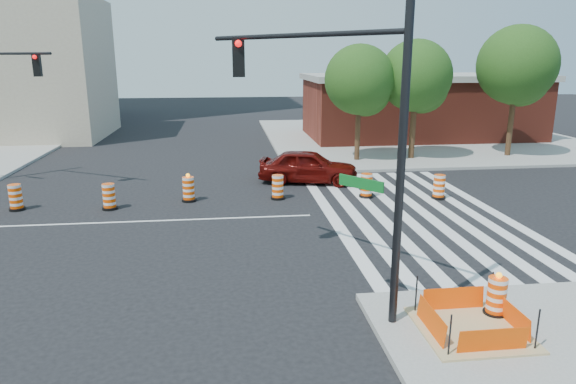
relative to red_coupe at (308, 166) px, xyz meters
name	(u,v)px	position (x,y,z in m)	size (l,w,h in m)	color
ground	(119,222)	(-7.75, -5.21, -0.79)	(120.00, 120.00, 0.00)	black
sidewalk_ne	(417,137)	(10.25, 12.79, -0.71)	(22.00, 22.00, 0.15)	gray
crosswalk_east	(411,211)	(3.20, -5.21, -0.78)	(6.75, 13.50, 0.01)	silver
lane_centerline	(119,222)	(-7.75, -5.21, -0.78)	(14.00, 0.12, 0.01)	silver
excavation_pit	(471,327)	(1.25, -14.21, -0.57)	(2.20, 2.20, 0.90)	tan
brick_storefront	(419,106)	(10.25, 12.79, 1.53)	(16.50, 8.50, 4.60)	maroon
beige_midrise	(2,68)	(-19.75, 16.79, 4.21)	(14.00, 10.00, 10.00)	tan
red_coupe	(308,166)	(0.00, 0.00, 0.00)	(1.87, 4.64, 1.58)	#510906
signal_pole_se	(339,102)	(-1.32, -12.34, 4.06)	(3.83, 4.76, 7.90)	black
pit_drum	(496,298)	(2.09, -13.65, -0.21)	(0.53, 0.53, 1.04)	black
tree_north_c	(360,84)	(3.57, 4.57, 3.59)	(3.84, 3.84, 6.52)	#382314
tree_north_d	(416,80)	(6.82, 4.69, 3.77)	(4.00, 4.00, 6.79)	#382314
tree_north_e	(517,70)	(12.82, 4.82, 4.32)	(4.47, 4.47, 7.61)	#382314
median_drum_2	(16,198)	(-12.02, -3.15, -0.31)	(0.60, 0.60, 1.02)	black
median_drum_3	(109,197)	(-8.44, -3.47, -0.31)	(0.60, 0.60, 1.02)	black
median_drum_4	(189,190)	(-5.43, -2.66, -0.30)	(0.60, 0.60, 1.18)	black
median_drum_5	(278,188)	(-1.73, -2.76, -0.31)	(0.60, 0.60, 1.02)	black
median_drum_6	(366,186)	(2.04, -2.94, -0.31)	(0.60, 0.60, 1.02)	black
median_drum_7	(439,188)	(5.02, -3.52, -0.31)	(0.60, 0.60, 1.02)	black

